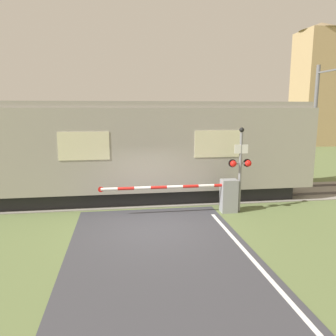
# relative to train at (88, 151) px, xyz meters

# --- Properties ---
(ground_plane) EXTENTS (80.00, 80.00, 0.00)m
(ground_plane) POSITION_rel_train_xyz_m (2.36, -3.80, -2.13)
(ground_plane) COLOR #5B6B3D
(track_bed) EXTENTS (36.00, 3.20, 0.13)m
(track_bed) POSITION_rel_train_xyz_m (2.36, 0.00, -2.10)
(track_bed) COLOR gray
(track_bed) RESTS_ON ground_plane
(train) EXTENTS (18.78, 3.15, 4.16)m
(train) POSITION_rel_train_xyz_m (0.00, 0.00, 0.00)
(train) COLOR black
(train) RESTS_ON ground_plane
(crossing_barrier) EXTENTS (5.15, 0.44, 1.26)m
(crossing_barrier) POSITION_rel_train_xyz_m (5.01, -2.51, -1.43)
(crossing_barrier) COLOR gray
(crossing_barrier) RESTS_ON ground_plane
(signal_post) EXTENTS (0.88, 0.26, 3.20)m
(signal_post) POSITION_rel_train_xyz_m (5.77, -2.53, -0.30)
(signal_post) COLOR gray
(signal_post) RESTS_ON ground_plane
(catenary_pole) EXTENTS (0.20, 1.90, 6.13)m
(catenary_pole) POSITION_rel_train_xyz_m (11.71, 2.30, 1.09)
(catenary_pole) COLOR slate
(catenary_pole) RESTS_ON ground_plane
(distant_building) EXTENTS (4.45, 4.45, 12.58)m
(distant_building) POSITION_rel_train_xyz_m (22.20, 18.97, 4.24)
(distant_building) COLOR tan
(distant_building) RESTS_ON ground_plane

